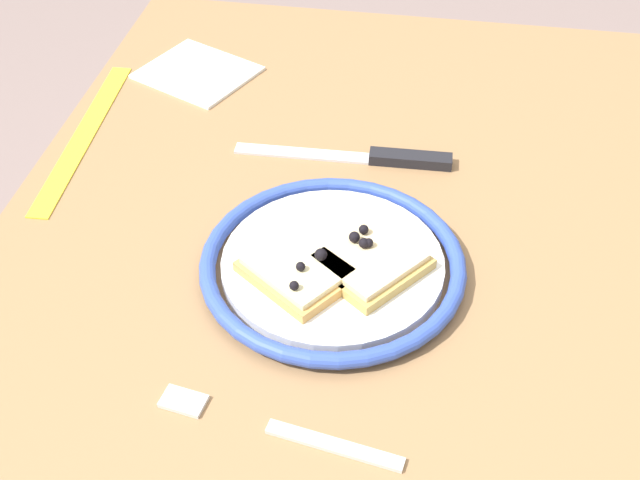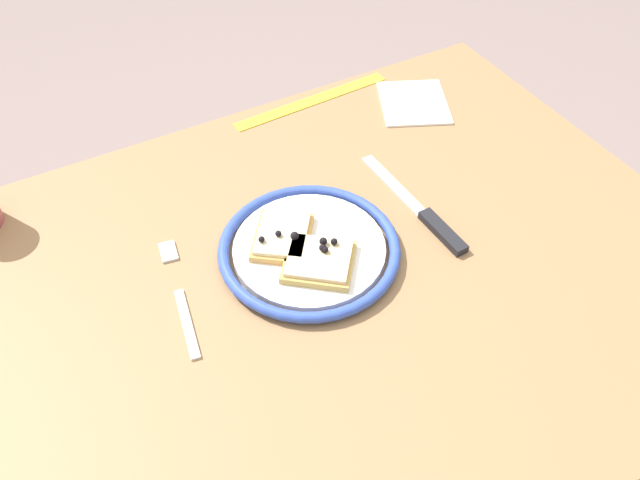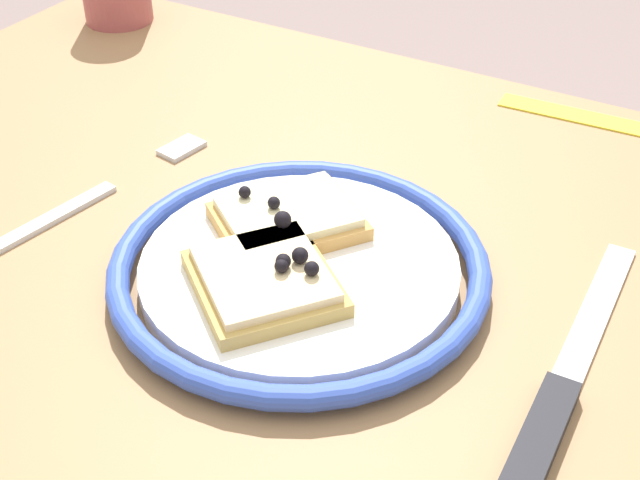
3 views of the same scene
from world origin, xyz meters
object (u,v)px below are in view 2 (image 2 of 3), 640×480
object	(u,v)px
measuring_tape	(312,101)
pizza_slice_near	(319,260)
napkin	(414,103)
plate	(309,249)
dining_table	(341,315)
pizza_slice_far	(282,236)
fork	(180,295)
knife	(429,218)

from	to	relation	value
measuring_tape	pizza_slice_near	bearing A→B (deg)	-119.78
napkin	plate	bearing A→B (deg)	-145.50
dining_table	pizza_slice_far	world-z (taller)	pizza_slice_far
plate	fork	bearing A→B (deg)	174.83
pizza_slice_far	fork	world-z (taller)	pizza_slice_far
pizza_slice_far	napkin	bearing A→B (deg)	29.08
fork	dining_table	bearing A→B (deg)	-17.51
plate	pizza_slice_far	xyz separation A→B (m)	(-0.03, 0.03, 0.01)
knife	napkin	distance (m)	0.29
fork	pizza_slice_far	bearing A→B (deg)	4.31
plate	pizza_slice_near	bearing A→B (deg)	-95.85
pizza_slice_far	napkin	world-z (taller)	pizza_slice_far
plate	pizza_slice_far	bearing A→B (deg)	132.82
pizza_slice_near	measuring_tape	xyz separation A→B (m)	(0.18, 0.35, -0.02)
dining_table	plate	size ratio (longest dim) A/B	4.03
dining_table	napkin	xyz separation A→B (m)	(0.30, 0.27, 0.10)
knife	pizza_slice_near	bearing A→B (deg)	-176.98
dining_table	pizza_slice_far	distance (m)	0.15
pizza_slice_near	measuring_tape	world-z (taller)	pizza_slice_near
plate	measuring_tape	distance (m)	0.36
pizza_slice_near	knife	xyz separation A→B (m)	(0.18, 0.01, -0.02)
measuring_tape	plate	bearing A→B (deg)	-121.78
pizza_slice_near	pizza_slice_far	bearing A→B (deg)	109.69
pizza_slice_far	napkin	distance (m)	0.40
plate	measuring_tape	bearing A→B (deg)	61.12
knife	fork	distance (m)	0.36
pizza_slice_far	fork	bearing A→B (deg)	-175.69
napkin	dining_table	bearing A→B (deg)	-137.90
dining_table	pizza_slice_near	xyz separation A→B (m)	(-0.03, 0.01, 0.12)
pizza_slice_near	pizza_slice_far	distance (m)	0.07
plate	pizza_slice_near	size ratio (longest dim) A/B	2.04
plate	napkin	bearing A→B (deg)	34.50
measuring_tape	dining_table	bearing A→B (deg)	-115.25
knife	plate	bearing A→B (deg)	172.12
pizza_slice_near	measuring_tape	distance (m)	0.39
dining_table	plate	distance (m)	0.12
napkin	fork	bearing A→B (deg)	-157.77
dining_table	knife	world-z (taller)	knife
plate	pizza_slice_far	size ratio (longest dim) A/B	2.09
plate	knife	size ratio (longest dim) A/B	1.04
fork	measuring_tape	world-z (taller)	fork
pizza_slice_far	dining_table	bearing A→B (deg)	-56.75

